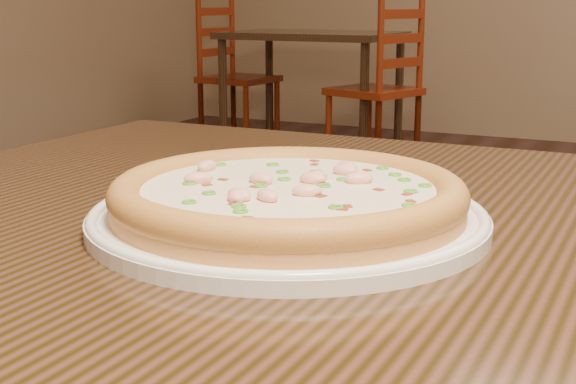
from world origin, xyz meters
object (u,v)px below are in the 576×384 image
at_px(pizza, 288,195).
at_px(chair_b, 382,91).
at_px(plate, 288,217).
at_px(bg_table_left, 313,48).
at_px(chair_a, 232,77).
at_px(hero_table, 439,340).

distance_m(pizza, chair_b, 3.91).
relative_size(plate, chair_b, 0.35).
relative_size(pizza, bg_table_left, 0.30).
distance_m(pizza, chair_a, 4.68).
height_order(plate, bg_table_left, plate).
relative_size(bg_table_left, chair_b, 1.05).
xyz_separation_m(hero_table, bg_table_left, (-1.85, 3.79, 0.00)).
bearing_deg(chair_a, bg_table_left, -14.18).
xyz_separation_m(pizza, bg_table_left, (-1.73, 3.84, -0.12)).
height_order(bg_table_left, chair_b, chair_b).
distance_m(chair_a, chair_b, 1.20).
xyz_separation_m(hero_table, chair_b, (-1.35, 3.64, -0.21)).
xyz_separation_m(plate, pizza, (-0.00, 0.00, 0.02)).
height_order(hero_table, bg_table_left, same).
distance_m(hero_table, plate, 0.17).
relative_size(chair_a, chair_b, 1.00).
bearing_deg(bg_table_left, chair_b, -16.86).
height_order(hero_table, chair_b, chair_b).
height_order(pizza, chair_a, chair_a).
bearing_deg(bg_table_left, chair_a, 165.82).
distance_m(hero_table, bg_table_left, 4.22).
distance_m(plate, chair_a, 4.68).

